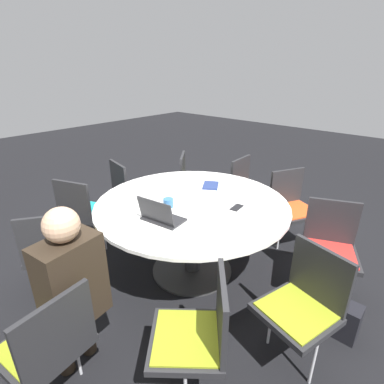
{
  "coord_description": "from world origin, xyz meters",
  "views": [
    {
      "loc": [
        -1.64,
        1.84,
        1.89
      ],
      "look_at": [
        0.0,
        0.0,
        0.85
      ],
      "focal_mm": 28.0,
      "sensor_mm": 36.0,
      "label": 1
    }
  ],
  "objects_px": {
    "chair_5": "(248,187)",
    "chair_9": "(53,247)",
    "chair_4": "(292,203)",
    "spiral_notebook": "(211,185)",
    "chair_1": "(198,330)",
    "coffee_cup": "(168,203)",
    "chair_7": "(130,188)",
    "chair_8": "(83,208)",
    "laptop": "(160,216)",
    "person_0": "(71,283)",
    "cell_phone": "(237,207)",
    "chair_2": "(304,300)",
    "chair_0": "(48,342)",
    "chair_3": "(330,243)",
    "handbag": "(334,315)",
    "chair_6": "(192,180)"
  },
  "relations": [
    {
      "from": "chair_5",
      "to": "chair_9",
      "type": "distance_m",
      "value": 2.29
    },
    {
      "from": "chair_5",
      "to": "chair_9",
      "type": "relative_size",
      "value": 1.0
    },
    {
      "from": "chair_4",
      "to": "spiral_notebook",
      "type": "distance_m",
      "value": 0.95
    },
    {
      "from": "chair_1",
      "to": "chair_4",
      "type": "relative_size",
      "value": 1.0
    },
    {
      "from": "chair_5",
      "to": "coffee_cup",
      "type": "distance_m",
      "value": 1.44
    },
    {
      "from": "spiral_notebook",
      "to": "coffee_cup",
      "type": "height_order",
      "value": "coffee_cup"
    },
    {
      "from": "chair_7",
      "to": "chair_8",
      "type": "relative_size",
      "value": 1.0
    },
    {
      "from": "chair_4",
      "to": "chair_5",
      "type": "bearing_deg",
      "value": -71.87
    },
    {
      "from": "chair_5",
      "to": "coffee_cup",
      "type": "height_order",
      "value": "chair_5"
    },
    {
      "from": "laptop",
      "to": "coffee_cup",
      "type": "distance_m",
      "value": 0.28
    },
    {
      "from": "person_0",
      "to": "cell_phone",
      "type": "distance_m",
      "value": 1.45
    },
    {
      "from": "cell_phone",
      "to": "chair_2",
      "type": "bearing_deg",
      "value": 152.61
    },
    {
      "from": "laptop",
      "to": "coffee_cup",
      "type": "height_order",
      "value": "laptop"
    },
    {
      "from": "chair_0",
      "to": "chair_3",
      "type": "xyz_separation_m",
      "value": [
        -0.8,
        -2.04,
        0.0
      ]
    },
    {
      "from": "chair_0",
      "to": "cell_phone",
      "type": "relative_size",
      "value": 5.79
    },
    {
      "from": "chair_3",
      "to": "chair_1",
      "type": "bearing_deg",
      "value": 56.37
    },
    {
      "from": "laptop",
      "to": "coffee_cup",
      "type": "xyz_separation_m",
      "value": [
        0.15,
        -0.24,
        -0.02
      ]
    },
    {
      "from": "chair_7",
      "to": "coffee_cup",
      "type": "xyz_separation_m",
      "value": [
        -1.11,
        0.4,
        0.28
      ]
    },
    {
      "from": "chair_8",
      "to": "spiral_notebook",
      "type": "distance_m",
      "value": 1.37
    },
    {
      "from": "chair_3",
      "to": "person_0",
      "type": "relative_size",
      "value": 0.71
    },
    {
      "from": "chair_7",
      "to": "cell_phone",
      "type": "relative_size",
      "value": 5.79
    },
    {
      "from": "chair_9",
      "to": "person_0",
      "type": "bearing_deg",
      "value": -71.57
    },
    {
      "from": "cell_phone",
      "to": "handbag",
      "type": "bearing_deg",
      "value": -179.81
    },
    {
      "from": "chair_9",
      "to": "laptop",
      "type": "height_order",
      "value": "laptop"
    },
    {
      "from": "person_0",
      "to": "spiral_notebook",
      "type": "distance_m",
      "value": 1.7
    },
    {
      "from": "spiral_notebook",
      "to": "chair_0",
      "type": "bearing_deg",
      "value": 101.55
    },
    {
      "from": "chair_3",
      "to": "chair_2",
      "type": "bearing_deg",
      "value": 73.67
    },
    {
      "from": "chair_5",
      "to": "chair_6",
      "type": "relative_size",
      "value": 1.0
    },
    {
      "from": "chair_0",
      "to": "chair_6",
      "type": "height_order",
      "value": "same"
    },
    {
      "from": "chair_0",
      "to": "chair_1",
      "type": "relative_size",
      "value": 1.0
    },
    {
      "from": "chair_6",
      "to": "chair_9",
      "type": "xyz_separation_m",
      "value": [
        -0.18,
        1.95,
        0.0
      ]
    },
    {
      "from": "chair_6",
      "to": "person_0",
      "type": "relative_size",
      "value": 0.71
    },
    {
      "from": "chair_6",
      "to": "cell_phone",
      "type": "bearing_deg",
      "value": 19.61
    },
    {
      "from": "chair_2",
      "to": "person_0",
      "type": "relative_size",
      "value": 0.71
    },
    {
      "from": "chair_6",
      "to": "laptop",
      "type": "height_order",
      "value": "laptop"
    },
    {
      "from": "chair_8",
      "to": "chair_3",
      "type": "bearing_deg",
      "value": 4.8
    },
    {
      "from": "chair_9",
      "to": "coffee_cup",
      "type": "height_order",
      "value": "chair_9"
    },
    {
      "from": "handbag",
      "to": "chair_6",
      "type": "bearing_deg",
      "value": -19.3
    },
    {
      "from": "chair_3",
      "to": "chair_7",
      "type": "relative_size",
      "value": 1.0
    },
    {
      "from": "chair_3",
      "to": "person_0",
      "type": "xyz_separation_m",
      "value": [
        0.92,
        1.81,
        0.2
      ]
    },
    {
      "from": "chair_9",
      "to": "cell_phone",
      "type": "relative_size",
      "value": 5.79
    },
    {
      "from": "chair_6",
      "to": "handbag",
      "type": "xyz_separation_m",
      "value": [
        -2.1,
        0.73,
        -0.37
      ]
    },
    {
      "from": "chair_3",
      "to": "handbag",
      "type": "bearing_deg",
      "value": 96.06
    },
    {
      "from": "chair_5",
      "to": "chair_6",
      "type": "xyz_separation_m",
      "value": [
        0.67,
        0.3,
        0.0
      ]
    },
    {
      "from": "chair_9",
      "to": "coffee_cup",
      "type": "xyz_separation_m",
      "value": [
        -0.53,
        -0.83,
        0.28
      ]
    },
    {
      "from": "chair_6",
      "to": "coffee_cup",
      "type": "xyz_separation_m",
      "value": [
        -0.71,
        1.12,
        0.28
      ]
    },
    {
      "from": "chair_2",
      "to": "chair_3",
      "type": "xyz_separation_m",
      "value": [
        0.11,
        -0.8,
        0.0
      ]
    },
    {
      "from": "handbag",
      "to": "chair_0",
      "type": "bearing_deg",
      "value": 58.39
    },
    {
      "from": "chair_4",
      "to": "spiral_notebook",
      "type": "relative_size",
      "value": 3.31
    },
    {
      "from": "chair_2",
      "to": "chair_9",
      "type": "xyz_separation_m",
      "value": [
        1.81,
        0.79,
        0.0
      ]
    }
  ]
}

